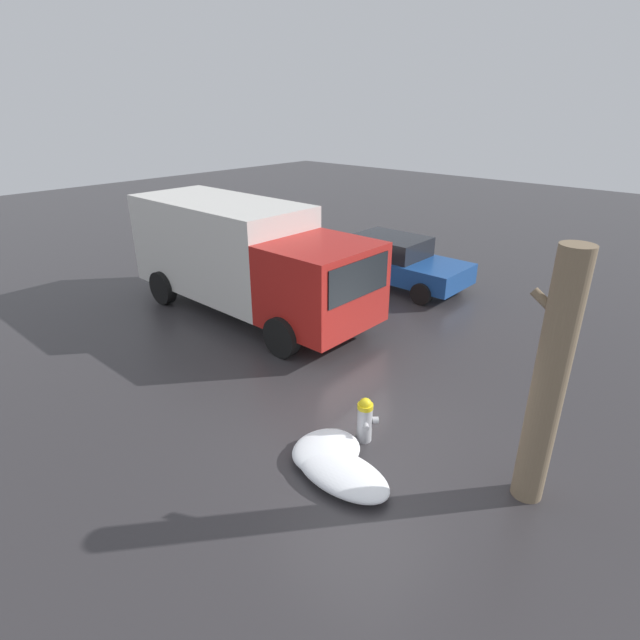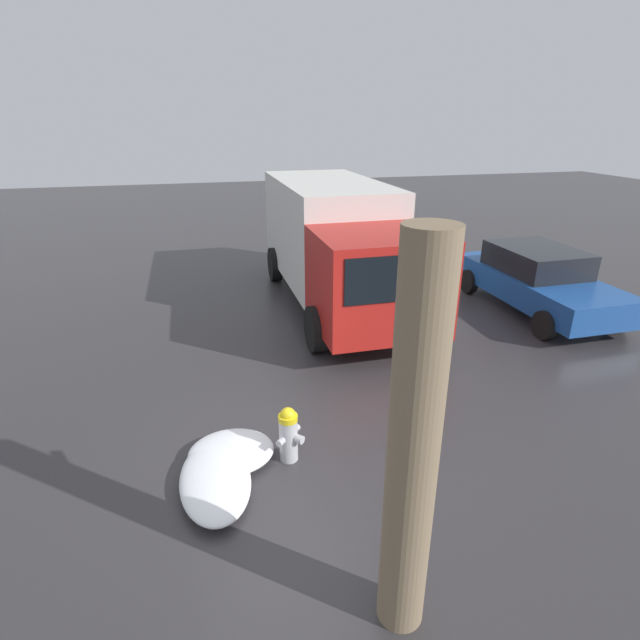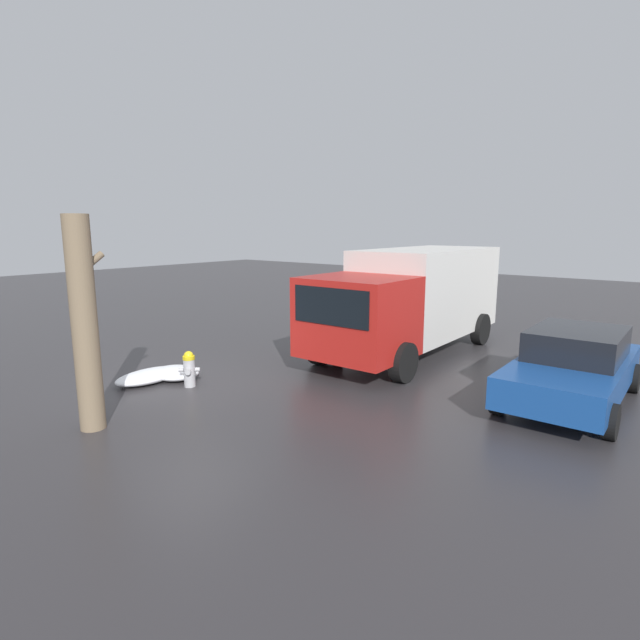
{
  "view_description": "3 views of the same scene",
  "coord_description": "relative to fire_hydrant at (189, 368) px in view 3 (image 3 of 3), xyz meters",
  "views": [
    {
      "loc": [
        -3.95,
        5.41,
        5.04
      ],
      "look_at": [
        2.15,
        -1.3,
        1.07
      ],
      "focal_mm": 28.0,
      "sensor_mm": 36.0,
      "label": 1
    },
    {
      "loc": [
        -5.36,
        0.94,
        4.24
      ],
      "look_at": [
        2.94,
        -1.17,
        0.7
      ],
      "focal_mm": 28.0,
      "sensor_mm": 36.0,
      "label": 2
    },
    {
      "loc": [
        -6.34,
        -8.57,
        3.38
      ],
      "look_at": [
        2.48,
        -1.61,
        1.28
      ],
      "focal_mm": 28.0,
      "sensor_mm": 36.0,
      "label": 3
    }
  ],
  "objects": [
    {
      "name": "ground_plane",
      "position": [
        0.0,
        0.0,
        -0.4
      ],
      "size": [
        60.0,
        60.0,
        0.0
      ],
      "primitive_type": "plane",
      "color": "#333033"
    },
    {
      "name": "fire_hydrant",
      "position": [
        0.0,
        0.0,
        0.0
      ],
      "size": [
        0.38,
        0.38,
        0.78
      ],
      "rotation": [
        0.0,
        0.0,
        3.92
      ],
      "color": "#B7B7BC",
      "rests_on": "ground_plane"
    },
    {
      "name": "tree_trunk",
      "position": [
        -2.43,
        -0.55,
        1.4
      ],
      "size": [
        0.63,
        0.42,
        3.59
      ],
      "color": "#7F6B51",
      "rests_on": "ground_plane"
    },
    {
      "name": "delivery_truck",
      "position": [
        5.63,
        -2.28,
        1.12
      ],
      "size": [
        7.02,
        2.61,
        2.78
      ],
      "rotation": [
        0.0,
        0.0,
        1.57
      ],
      "color": "red",
      "rests_on": "ground_plane"
    },
    {
      "name": "pedestrian",
      "position": [
        3.42,
        -1.42,
        0.61
      ],
      "size": [
        0.41,
        0.41,
        1.86
      ],
      "rotation": [
        0.0,
        0.0,
        4.32
      ],
      "color": "#23232D",
      "rests_on": "ground_plane"
    },
    {
      "name": "parked_car",
      "position": [
        4.05,
        -6.64,
        0.33
      ],
      "size": [
        4.36,
        2.02,
        1.43
      ],
      "rotation": [
        0.0,
        0.0,
        1.58
      ],
      "color": "#194793",
      "rests_on": "ground_plane"
    },
    {
      "name": "snow_pile_by_hydrant",
      "position": [
        -0.34,
        0.98,
        -0.27
      ],
      "size": [
        1.59,
        0.85,
        0.26
      ],
      "color": "white",
      "rests_on": "ground_plane"
    },
    {
      "name": "snow_pile_curbside",
      "position": [
        0.17,
        0.74,
        -0.27
      ],
      "size": [
        0.98,
        1.13,
        0.25
      ],
      "color": "white",
      "rests_on": "ground_plane"
    }
  ]
}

